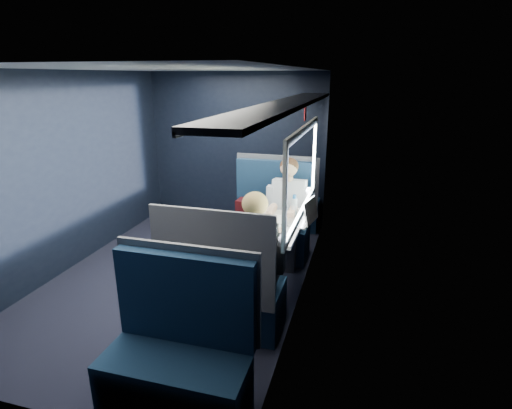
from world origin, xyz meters
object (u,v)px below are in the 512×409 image
(table, at_px, (268,231))
(bottle_small, at_px, (294,206))
(seat_row_back, at_px, (178,358))
(woman, at_px, (256,254))
(seat_bay_far, at_px, (224,290))
(laptop, at_px, (304,217))
(seat_bay_near, at_px, (269,223))
(cup, at_px, (300,212))
(man, at_px, (287,207))
(seat_row_front, at_px, (285,203))

(table, height_order, bottle_small, bottle_small)
(seat_row_back, xyz_separation_m, woman, (0.25, 1.09, 0.32))
(seat_bay_far, relative_size, laptop, 3.17)
(seat_bay_near, bearing_deg, seat_bay_far, -89.52)
(woman, relative_size, cup, 16.19)
(seat_bay_near, height_order, man, man)
(seat_row_front, height_order, laptop, seat_row_front)
(table, relative_size, bottle_small, 4.24)
(seat_bay_near, xyz_separation_m, laptop, (0.55, -0.73, 0.39))
(man, xyz_separation_m, woman, (0.00, -1.41, 0.01))
(table, xyz_separation_m, seat_row_front, (-0.18, 1.80, -0.25))
(woman, relative_size, bottle_small, 5.61)
(laptop, bearing_deg, bottle_small, 122.98)
(woman, xyz_separation_m, cup, (0.21, 1.07, 0.05))
(seat_bay_near, relative_size, bottle_small, 5.35)
(seat_bay_far, distance_m, cup, 1.37)
(bottle_small, bearing_deg, seat_bay_far, -107.34)
(bottle_small, xyz_separation_m, cup, (0.07, -0.01, -0.06))
(table, distance_m, man, 0.70)
(cup, bearing_deg, woman, -101.20)
(seat_bay_near, height_order, seat_row_front, seat_bay_near)
(seat_row_front, xyz_separation_m, seat_row_back, (0.00, -3.59, 0.00))
(seat_bay_far, xyz_separation_m, seat_row_back, (0.00, -0.92, -0.00))
(table, distance_m, seat_bay_far, 0.93)
(seat_row_back, distance_m, bottle_small, 2.25)
(table, xyz_separation_m, man, (0.07, 0.70, 0.06))
(cup, bearing_deg, table, -127.47)
(seat_row_front, bearing_deg, seat_row_back, -90.00)
(bottle_small, bearing_deg, seat_bay_near, 129.07)
(table, distance_m, seat_bay_near, 0.92)
(laptop, height_order, cup, laptop)
(seat_bay_far, xyz_separation_m, man, (0.25, 1.57, 0.30))
(table, xyz_separation_m, seat_row_back, (-0.18, -1.80, -0.25))
(seat_row_front, relative_size, woman, 0.88)
(laptop, height_order, bottle_small, laptop)
(man, distance_m, laptop, 0.64)
(table, relative_size, man, 0.76)
(seat_bay_far, bearing_deg, bottle_small, 72.66)
(seat_bay_near, distance_m, woman, 1.63)
(seat_bay_near, bearing_deg, cup, -46.73)
(seat_bay_near, xyz_separation_m, seat_row_back, (0.01, -2.67, -0.02))
(laptop, bearing_deg, cup, 109.23)
(table, height_order, seat_bay_far, seat_bay_far)
(table, bearing_deg, cup, 52.53)
(seat_bay_far, distance_m, seat_row_front, 2.67)
(seat_row_front, height_order, cup, seat_row_front)
(laptop, bearing_deg, seat_row_back, -105.57)
(seat_row_back, bearing_deg, woman, 77.07)
(seat_bay_near, xyz_separation_m, bottle_small, (0.40, -0.50, 0.42))
(seat_bay_near, distance_m, man, 0.43)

